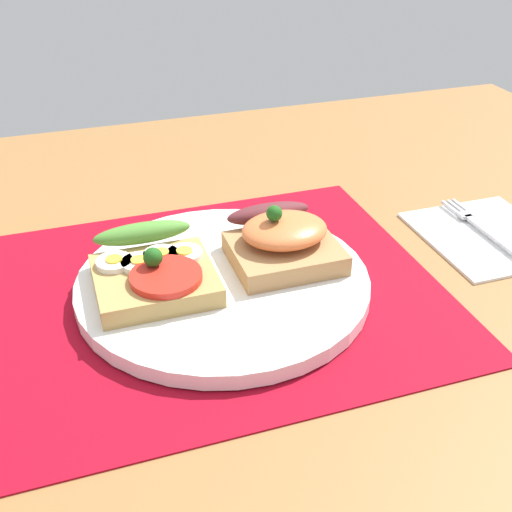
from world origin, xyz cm
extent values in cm
cube|color=olive|center=(0.00, 0.00, -1.60)|extent=(120.00, 90.00, 3.20)
cube|color=maroon|center=(0.00, 0.00, 0.15)|extent=(37.18, 32.67, 0.30)
cylinder|color=white|center=(0.00, 0.00, 0.97)|extent=(25.24, 25.24, 1.35)
cube|color=tan|center=(-5.83, 0.27, 2.50)|extent=(9.76, 8.91, 1.71)
cylinder|color=red|center=(-5.12, -1.49, 3.66)|extent=(5.86, 5.86, 0.60)
ellipsoid|color=#4F8B32|center=(-5.83, 5.13, 4.26)|extent=(8.59, 2.20, 1.80)
sphere|color=#1E5919|center=(-5.81, 0.27, 4.76)|extent=(1.60, 1.60, 1.60)
cylinder|color=white|center=(-8.76, 2.06, 3.61)|extent=(3.07, 3.07, 0.50)
cylinder|color=yellow|center=(-8.76, 2.06, 3.94)|extent=(1.38, 1.38, 0.16)
cylinder|color=white|center=(-6.81, 1.28, 3.61)|extent=(3.07, 3.07, 0.50)
cylinder|color=yellow|center=(-6.81, 1.28, 3.94)|extent=(1.38, 1.38, 0.16)
cylinder|color=white|center=(-4.85, 1.93, 3.61)|extent=(3.07, 3.07, 0.50)
cylinder|color=yellow|center=(-4.85, 1.93, 3.94)|extent=(1.38, 1.38, 0.16)
cylinder|color=white|center=(-2.90, 1.53, 3.61)|extent=(3.07, 3.07, 0.50)
cylinder|color=yellow|center=(-2.90, 1.53, 3.94)|extent=(1.38, 1.38, 0.16)
cube|color=#B07F4E|center=(5.83, 0.53, 2.57)|extent=(9.32, 7.93, 1.85)
ellipsoid|color=orange|center=(6.00, 1.10, 4.59)|extent=(7.64, 6.34, 2.19)
ellipsoid|color=maroon|center=(5.83, 4.90, 4.39)|extent=(7.92, 2.20, 1.80)
sphere|color=#1E5919|center=(5.03, 1.13, 6.38)|extent=(1.40, 1.40, 1.40)
cube|color=white|center=(27.78, 0.92, 0.30)|extent=(12.69, 13.84, 0.60)
cube|color=#B7B7BC|center=(27.51, -1.33, 0.76)|extent=(0.80, 11.28, 0.32)
cube|color=#B7B7BC|center=(27.51, 4.51, 0.76)|extent=(1.50, 1.20, 0.32)
cube|color=#B7B7BC|center=(26.86, 6.51, 0.76)|extent=(0.32, 2.80, 0.32)
cube|color=#B7B7BC|center=(27.51, 6.51, 0.76)|extent=(0.32, 2.80, 0.32)
cube|color=#B7B7BC|center=(28.16, 6.51, 0.76)|extent=(0.32, 2.80, 0.32)
camera|label=1|loc=(-11.90, -44.70, 32.15)|focal=45.18mm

